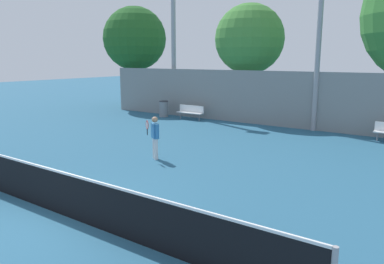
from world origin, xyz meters
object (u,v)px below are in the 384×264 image
object	(u,v)px
tennis_player	(155,135)
tree_green_broad	(135,39)
tree_dark_dense	(250,39)
light_pole_near_left	(320,21)
bench_courtside_near	(191,111)
tennis_net	(63,193)
light_pole_far_right	(173,29)
trash_bin	(164,109)

from	to	relation	value
tennis_player	tree_green_broad	distance (m)	15.43
tree_green_broad	tree_dark_dense	size ratio (longest dim) A/B	1.07
light_pole_near_left	tree_dark_dense	world-z (taller)	light_pole_near_left
bench_courtside_near	tree_green_broad	bearing A→B (deg)	160.18
tennis_net	light_pole_far_right	world-z (taller)	light_pole_far_right
trash_bin	tennis_net	bearing A→B (deg)	-59.45
trash_bin	tree_dark_dense	size ratio (longest dim) A/B	0.15
tennis_player	tree_dark_dense	size ratio (longest dim) A/B	0.23
tennis_player	tree_green_broad	world-z (taller)	tree_green_broad
trash_bin	tree_green_broad	size ratio (longest dim) A/B	0.14
tree_dark_dense	light_pole_far_right	bearing A→B (deg)	-164.80
bench_courtside_near	light_pole_near_left	distance (m)	8.56
tennis_net	tree_dark_dense	distance (m)	16.39
tennis_player	tree_dark_dense	xyz separation A→B (m)	(-1.64, 10.53, 3.81)
tennis_net	light_pole_near_left	distance (m)	14.58
tree_green_broad	tree_dark_dense	distance (m)	9.06
bench_courtside_near	trash_bin	size ratio (longest dim) A/B	1.74
light_pole_near_left	tree_dark_dense	size ratio (longest dim) A/B	1.33
tennis_net	light_pole_near_left	xyz separation A→B (m)	(1.42, 13.70, 4.77)
light_pole_far_right	trash_bin	bearing A→B (deg)	-79.41
tennis_player	light_pole_far_right	bearing A→B (deg)	158.23
tree_green_broad	trash_bin	bearing A→B (deg)	-28.13
bench_courtside_near	trash_bin	distance (m)	1.97
bench_courtside_near	light_pole_far_right	distance (m)	5.53
tennis_player	light_pole_far_right	size ratio (longest dim) A/B	0.16
bench_courtside_near	tree_green_broad	size ratio (longest dim) A/B	0.24
tennis_net	tennis_player	xyz separation A→B (m)	(-1.55, 5.00, 0.33)
bench_courtside_near	light_pole_near_left	bearing A→B (deg)	5.94
light_pole_near_left	tree_green_broad	xyz separation A→B (m)	(-13.65, 1.65, -0.37)
light_pole_near_left	trash_bin	world-z (taller)	light_pole_near_left
light_pole_far_right	tree_green_broad	world-z (taller)	light_pole_far_right
light_pole_far_right	tree_dark_dense	distance (m)	4.90
light_pole_far_right	tree_dark_dense	world-z (taller)	light_pole_far_right
bench_courtside_near	tree_dark_dense	bearing A→B (deg)	46.28
tennis_net	bench_courtside_near	world-z (taller)	tennis_net
tree_green_broad	bench_courtside_near	bearing A→B (deg)	-19.82
bench_courtside_near	tennis_player	bearing A→B (deg)	-62.87
tennis_player	tree_green_broad	size ratio (longest dim) A/B	0.21
light_pole_near_left	light_pole_far_right	size ratio (longest dim) A/B	0.95
light_pole_far_right	tree_dark_dense	xyz separation A→B (m)	(4.67, 1.27, -0.72)
tennis_net	bench_courtside_near	xyz separation A→B (m)	(-5.63, 12.97, -0.03)
bench_courtside_near	light_pole_near_left	world-z (taller)	light_pole_near_left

